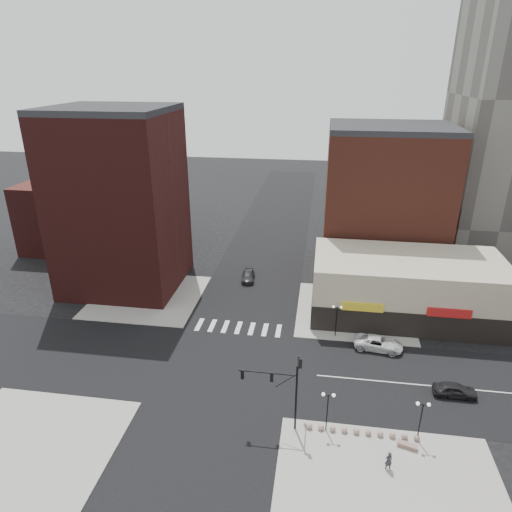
# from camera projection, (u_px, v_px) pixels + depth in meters

# --- Properties ---
(ground) EXTENTS (240.00, 240.00, 0.00)m
(ground) POSITION_uv_depth(u_px,v_px,m) (226.00, 367.00, 50.27)
(ground) COLOR black
(ground) RESTS_ON ground
(road_ew) EXTENTS (200.00, 14.00, 0.02)m
(road_ew) POSITION_uv_depth(u_px,v_px,m) (226.00, 367.00, 50.27)
(road_ew) COLOR black
(road_ew) RESTS_ON ground
(road_ns) EXTENTS (14.00, 200.00, 0.02)m
(road_ns) POSITION_uv_depth(u_px,v_px,m) (226.00, 367.00, 50.27)
(road_ns) COLOR black
(road_ns) RESTS_ON ground
(sidewalk_nw) EXTENTS (15.00, 15.00, 0.12)m
(sidewalk_nw) POSITION_uv_depth(u_px,v_px,m) (148.00, 296.00, 65.44)
(sidewalk_nw) COLOR gray
(sidewalk_nw) RESTS_ON ground
(sidewalk_ne) EXTENTS (15.00, 15.00, 0.12)m
(sidewalk_ne) POSITION_uv_depth(u_px,v_px,m) (353.00, 311.00, 61.49)
(sidewalk_ne) COLOR gray
(sidewalk_ne) RESTS_ON ground
(sidewalk_se) EXTENTS (18.00, 14.00, 0.12)m
(sidewalk_se) POSITION_uv_depth(u_px,v_px,m) (390.00, 494.00, 35.30)
(sidewalk_se) COLOR gray
(sidewalk_se) RESTS_ON ground
(sidewalk_sw) EXTENTS (15.00, 15.00, 0.12)m
(sidewalk_sw) POSITION_uv_depth(u_px,v_px,m) (25.00, 454.00, 39.01)
(sidewalk_sw) COLOR gray
(sidewalk_sw) RESTS_ON ground
(building_nw) EXTENTS (16.00, 15.00, 25.00)m
(building_nw) POSITION_uv_depth(u_px,v_px,m) (120.00, 204.00, 64.88)
(building_nw) COLOR #3C1513
(building_nw) RESTS_ON ground
(building_nw_low) EXTENTS (20.00, 18.00, 12.00)m
(building_nw_low) POSITION_uv_depth(u_px,v_px,m) (92.00, 211.00, 83.30)
(building_nw_low) COLOR #3C1513
(building_nw_low) RESTS_ON ground
(building_ne_midrise) EXTENTS (18.00, 15.00, 22.00)m
(building_ne_midrise) POSITION_uv_depth(u_px,v_px,m) (384.00, 204.00, 70.30)
(building_ne_midrise) COLOR maroon
(building_ne_midrise) RESTS_ON ground
(building_ne_row) EXTENTS (24.20, 12.20, 8.00)m
(building_ne_row) POSITION_uv_depth(u_px,v_px,m) (406.00, 292.00, 59.80)
(building_ne_row) COLOR #B8AF92
(building_ne_row) RESTS_ON ground
(traffic_signal) EXTENTS (5.59, 3.09, 7.77)m
(traffic_signal) POSITION_uv_depth(u_px,v_px,m) (286.00, 382.00, 40.22)
(traffic_signal) COLOR black
(traffic_signal) RESTS_ON ground
(street_lamp_se_a) EXTENTS (1.22, 0.32, 4.16)m
(street_lamp_se_a) POSITION_uv_depth(u_px,v_px,m) (328.00, 402.00, 40.20)
(street_lamp_se_a) COLOR black
(street_lamp_se_a) RESTS_ON sidewalk_se
(street_lamp_se_b) EXTENTS (1.22, 0.32, 4.16)m
(street_lamp_se_b) POSITION_uv_depth(u_px,v_px,m) (422.00, 412.00, 39.11)
(street_lamp_se_b) COLOR black
(street_lamp_se_b) RESTS_ON sidewalk_se
(street_lamp_ne) EXTENTS (1.22, 0.32, 4.16)m
(street_lamp_ne) POSITION_uv_depth(u_px,v_px,m) (337.00, 313.00, 54.65)
(street_lamp_ne) COLOR black
(street_lamp_ne) RESTS_ON sidewalk_ne
(bollard_row) EXTENTS (10.00, 0.55, 0.55)m
(bollard_row) POSITION_uv_depth(u_px,v_px,m) (362.00, 432.00, 40.89)
(bollard_row) COLOR gray
(bollard_row) RESTS_ON sidewalk_se
(white_suv) EXTENTS (5.85, 3.25, 1.55)m
(white_suv) POSITION_uv_depth(u_px,v_px,m) (378.00, 343.00, 53.20)
(white_suv) COLOR silver
(white_suv) RESTS_ON ground
(dark_sedan_east) EXTENTS (4.25, 1.74, 1.44)m
(dark_sedan_east) POSITION_uv_depth(u_px,v_px,m) (455.00, 390.00, 45.64)
(dark_sedan_east) COLOR black
(dark_sedan_east) RESTS_ON ground
(dark_sedan_north) EXTENTS (2.35, 4.80, 1.34)m
(dark_sedan_north) POSITION_uv_depth(u_px,v_px,m) (248.00, 276.00, 70.33)
(dark_sedan_north) COLOR black
(dark_sedan_north) RESTS_ON ground
(pedestrian) EXTENTS (0.72, 0.57, 1.73)m
(pedestrian) POSITION_uv_depth(u_px,v_px,m) (389.00, 460.00, 37.17)
(pedestrian) COLOR #29272D
(pedestrian) RESTS_ON sidewalk_se
(stone_bench) EXTENTS (1.80, 1.01, 0.40)m
(stone_bench) POSITION_uv_depth(u_px,v_px,m) (407.00, 445.00, 39.48)
(stone_bench) COLOR #88655E
(stone_bench) RESTS_ON sidewalk_se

